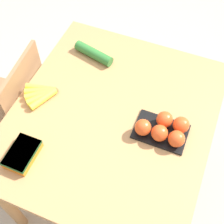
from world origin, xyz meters
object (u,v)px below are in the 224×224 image
at_px(banana_bunch, 42,94).
at_px(cucumber_near, 94,53).
at_px(tomato_pack, 164,129).
at_px(carrot_bag, 22,154).
at_px(chair, 14,110).

xyz_separation_m(banana_bunch, cucumber_near, (0.33, -0.13, 0.01)).
distance_m(tomato_pack, carrot_bag, 0.62).
xyz_separation_m(tomato_pack, carrot_bag, (-0.33, 0.52, -0.01)).
height_order(chair, tomato_pack, chair).
bearing_deg(carrot_bag, cucumber_near, -3.57).
distance_m(banana_bunch, tomato_pack, 0.61).
distance_m(chair, tomato_pack, 0.94).
distance_m(carrot_bag, cucumber_near, 0.65).
bearing_deg(banana_bunch, carrot_bag, -164.56).
distance_m(chair, banana_bunch, 0.41).
distance_m(tomato_pack, cucumber_near, 0.58).
bearing_deg(tomato_pack, carrot_bag, 122.62).
height_order(chair, cucumber_near, chair).
bearing_deg(carrot_bag, chair, 45.74).
bearing_deg(carrot_bag, tomato_pack, -57.38).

